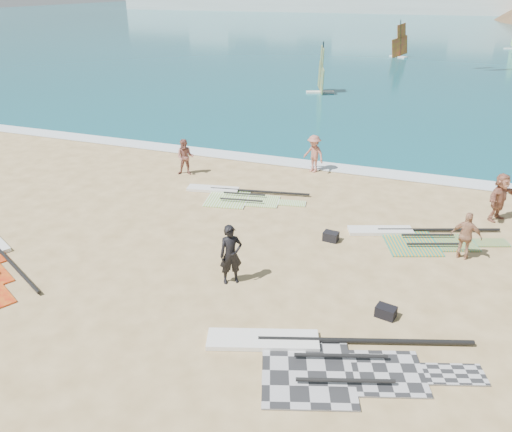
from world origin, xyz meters
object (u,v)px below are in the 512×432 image
(gear_bag_far, at_px, (386,312))
(rig_green, at_px, (234,195))
(beachgoer_right, at_px, (500,197))
(person_wetsuit, at_px, (231,255))
(rig_grey, at_px, (318,356))
(beachgoer_back, at_px, (466,236))
(beachgoer_mid, at_px, (314,154))
(beachgoer_left, at_px, (185,157))
(gear_bag_near, at_px, (331,236))
(rig_orange, at_px, (414,237))

(gear_bag_far, bearing_deg, rig_green, 138.01)
(beachgoer_right, bearing_deg, person_wetsuit, 169.59)
(rig_grey, relative_size, beachgoer_back, 4.16)
(beachgoer_mid, bearing_deg, beachgoer_right, 7.80)
(rig_grey, height_order, person_wetsuit, person_wetsuit)
(person_wetsuit, bearing_deg, beachgoer_left, 90.12)
(beachgoer_mid, bearing_deg, beachgoer_left, -128.90)
(rig_grey, xyz_separation_m, beachgoer_right, (4.31, 9.64, 0.85))
(beachgoer_right, bearing_deg, beachgoer_mid, 105.82)
(gear_bag_near, bearing_deg, rig_orange, 23.87)
(beachgoer_back, bearing_deg, gear_bag_far, 73.77)
(rig_orange, xyz_separation_m, person_wetsuit, (-4.77, -4.71, 0.85))
(gear_bag_far, bearing_deg, rig_orange, 85.99)
(rig_green, height_order, gear_bag_far, gear_bag_far)
(gear_bag_far, bearing_deg, person_wetsuit, 178.07)
(rig_green, height_order, beachgoer_mid, beachgoer_mid)
(gear_bag_far, xyz_separation_m, beachgoer_right, (3.05, 7.47, 0.74))
(beachgoer_mid, bearing_deg, rig_grey, -47.77)
(gear_bag_near, relative_size, beachgoer_right, 0.27)
(rig_green, distance_m, beachgoer_mid, 4.66)
(rig_green, distance_m, gear_bag_far, 9.21)
(rig_grey, height_order, beachgoer_right, beachgoer_right)
(gear_bag_near, bearing_deg, beachgoer_left, 151.81)
(beachgoer_back, bearing_deg, rig_orange, -20.12)
(rig_orange, height_order, person_wetsuit, person_wetsuit)
(beachgoer_back, bearing_deg, rig_grey, 72.04)
(rig_orange, distance_m, beachgoer_right, 3.85)
(rig_orange, distance_m, beachgoer_left, 10.69)
(beachgoer_left, bearing_deg, beachgoer_right, -17.70)
(gear_bag_near, bearing_deg, beachgoer_mid, 109.50)
(rig_grey, relative_size, beachgoer_mid, 3.77)
(rig_orange, height_order, gear_bag_far, gear_bag_far)
(gear_bag_far, xyz_separation_m, beachgoer_back, (1.89, 3.99, 0.63))
(rig_green, bearing_deg, gear_bag_far, -52.55)
(rig_grey, xyz_separation_m, rig_green, (-5.59, 8.33, -0.00))
(rig_orange, height_order, beachgoer_back, beachgoer_back)
(rig_grey, bearing_deg, gear_bag_near, 81.14)
(rig_green, xyz_separation_m, gear_bag_far, (6.85, -6.16, 0.10))
(rig_green, height_order, beachgoer_left, beachgoer_left)
(rig_green, relative_size, beachgoer_mid, 3.02)
(rig_orange, distance_m, gear_bag_near, 2.87)
(rig_orange, bearing_deg, beachgoer_right, 23.46)
(rig_orange, xyz_separation_m, beachgoer_mid, (-4.91, 5.29, 0.82))
(gear_bag_near, relative_size, beachgoer_mid, 0.28)
(gear_bag_near, xyz_separation_m, beachgoer_left, (-7.62, 4.09, 0.66))
(rig_orange, bearing_deg, beachgoer_left, 143.63)
(beachgoer_right, bearing_deg, beachgoer_left, 123.82)
(rig_green, height_order, beachgoer_back, beachgoer_back)
(rig_grey, xyz_separation_m, gear_bag_near, (-1.03, 5.87, 0.11))
(beachgoer_mid, xyz_separation_m, beachgoer_back, (6.46, -6.16, -0.08))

